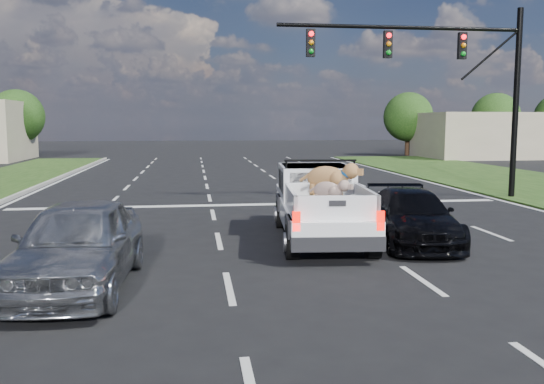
{
  "coord_description": "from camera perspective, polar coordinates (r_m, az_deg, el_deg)",
  "views": [
    {
      "loc": [
        -2.32,
        -9.69,
        2.85
      ],
      "look_at": [
        -0.72,
        2.0,
        1.42
      ],
      "focal_mm": 38.0,
      "sensor_mm": 36.0,
      "label": 1
    }
  ],
  "objects": [
    {
      "name": "ground",
      "position": [
        10.37,
        5.54,
        -9.07
      ],
      "size": [
        160.0,
        160.0,
        0.0
      ],
      "primitive_type": "plane",
      "color": "black",
      "rests_on": "ground"
    },
    {
      "name": "road_markings",
      "position": [
        16.66,
        0.35,
        -2.9
      ],
      "size": [
        17.75,
        60.0,
        0.01
      ],
      "color": "silver",
      "rests_on": "ground"
    },
    {
      "name": "traffic_signal",
      "position": [
        22.4,
        17.76,
        11.41
      ],
      "size": [
        9.11,
        0.31,
        7.0
      ],
      "color": "black",
      "rests_on": "ground"
    },
    {
      "name": "building_right",
      "position": [
        50.02,
        21.41,
        5.25
      ],
      "size": [
        12.0,
        7.0,
        3.6
      ],
      "primitive_type": "cube",
      "color": "#B6A88B",
      "rests_on": "ground"
    },
    {
      "name": "tree_far_c",
      "position": [
        49.62,
        -23.96,
        6.85
      ],
      "size": [
        4.2,
        4.2,
        5.4
      ],
      "color": "#332114",
      "rests_on": "ground"
    },
    {
      "name": "tree_far_d",
      "position": [
        51.09,
        13.34,
        7.24
      ],
      "size": [
        4.2,
        4.2,
        5.4
      ],
      "color": "#332114",
      "rests_on": "ground"
    },
    {
      "name": "tree_far_e",
      "position": [
        54.48,
        21.28,
        6.93
      ],
      "size": [
        4.2,
        4.2,
        5.4
      ],
      "color": "#332114",
      "rests_on": "ground"
    },
    {
      "name": "pickup_truck",
      "position": [
        14.04,
        4.79,
        -0.98
      ],
      "size": [
        2.35,
        5.37,
        1.96
      ],
      "rotation": [
        0.0,
        0.0,
        -0.09
      ],
      "color": "black",
      "rests_on": "ground"
    },
    {
      "name": "silver_sedan",
      "position": [
        10.48,
        -18.69,
        -4.9
      ],
      "size": [
        2.05,
        4.61,
        1.54
      ],
      "primitive_type": "imported",
      "rotation": [
        0.0,
        0.0,
        -0.05
      ],
      "color": "#A1A4A8",
      "rests_on": "ground"
    },
    {
      "name": "black_coupe",
      "position": [
        14.09,
        13.66,
        -2.38
      ],
      "size": [
        2.33,
        4.48,
        1.24
      ],
      "primitive_type": "imported",
      "rotation": [
        0.0,
        0.0,
        -0.14
      ],
      "color": "black",
      "rests_on": "ground"
    }
  ]
}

